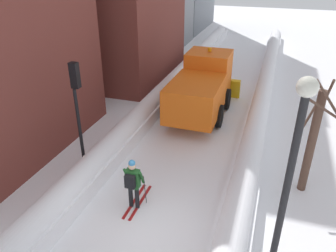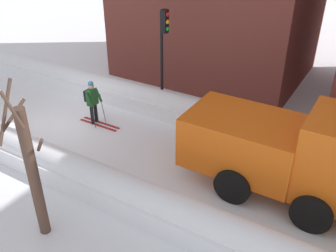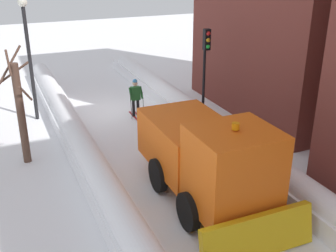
{
  "view_description": "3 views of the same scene",
  "coord_description": "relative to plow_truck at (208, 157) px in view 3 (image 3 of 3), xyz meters",
  "views": [
    {
      "loc": [
        3.1,
        -6.73,
        7.31
      ],
      "look_at": [
        -0.5,
        3.98,
        1.46
      ],
      "focal_mm": 35.26,
      "sensor_mm": 36.0,
      "label": 1
    },
    {
      "loc": [
        9.11,
        10.14,
        7.44
      ],
      "look_at": [
        -0.33,
        4.45,
        1.06
      ],
      "focal_mm": 40.04,
      "sensor_mm": 36.0,
      "label": 2
    },
    {
      "loc": [
        5.24,
        18.17,
        7.12
      ],
      "look_at": [
        -0.4,
        5.11,
        1.16
      ],
      "focal_mm": 44.43,
      "sensor_mm": 36.0,
      "label": 3
    }
  ],
  "objects": [
    {
      "name": "ground_plane",
      "position": [
        0.23,
        1.51,
        -1.48
      ],
      "size": [
        80.0,
        80.0,
        0.0
      ],
      "primitive_type": "plane",
      "color": "white"
    },
    {
      "name": "snowbank_left",
      "position": [
        -2.43,
        1.51,
        -1.02
      ],
      "size": [
        1.1,
        36.0,
        1.04
      ],
      "color": "white",
      "rests_on": "ground"
    },
    {
      "name": "snowbank_right",
      "position": [
        2.88,
        1.51,
        -1.02
      ],
      "size": [
        1.1,
        36.0,
        1.04
      ],
      "color": "white",
      "rests_on": "ground"
    },
    {
      "name": "plow_truck",
      "position": [
        0.0,
        0.0,
        0.0
      ],
      "size": [
        3.2,
        5.98,
        3.12
      ],
      "color": "orange",
      "rests_on": "ground"
    },
    {
      "name": "skier",
      "position": [
        -0.38,
        -7.65,
        -0.48
      ],
      "size": [
        0.62,
        1.8,
        1.81
      ],
      "color": "black",
      "rests_on": "ground"
    },
    {
      "name": "traffic_light_pole",
      "position": [
        -3.12,
        -6.06,
        1.43
      ],
      "size": [
        0.28,
        0.42,
        4.12
      ],
      "color": "black",
      "rests_on": "ground"
    },
    {
      "name": "street_lamp",
      "position": [
        3.93,
        -9.14,
        1.94
      ],
      "size": [
        0.4,
        0.4,
        5.41
      ],
      "color": "black",
      "rests_on": "ground"
    },
    {
      "name": "bare_tree_near",
      "position": [
        4.81,
        -4.92,
        0.51
      ],
      "size": [
        1.13,
        1.09,
        4.2
      ],
      "color": "#50382C",
      "rests_on": "ground"
    }
  ]
}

